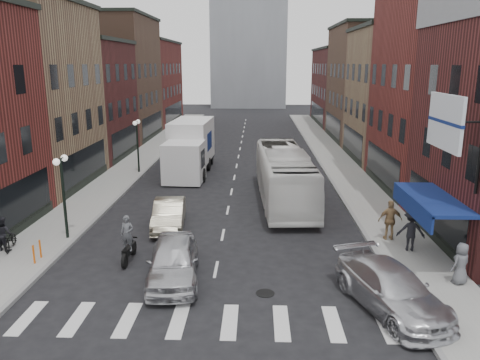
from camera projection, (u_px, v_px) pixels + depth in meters
name	position (u px, v px, depth m)	size (l,w,h in m)	color
ground	(214.00, 280.00, 18.34)	(160.00, 160.00, 0.00)	black
sidewalk_left	(138.00, 162.00, 39.94)	(3.00, 74.00, 0.15)	gray
sidewalk_right	(338.00, 163.00, 39.35)	(3.00, 74.00, 0.15)	gray
curb_left	(155.00, 163.00, 39.91)	(0.20, 74.00, 0.16)	gray
curb_right	(320.00, 164.00, 39.42)	(0.20, 74.00, 0.16)	gray
crosswalk_stripes	(206.00, 321.00, 15.43)	(12.00, 2.20, 0.01)	silver
bldg_left_mid_a	(6.00, 96.00, 30.93)	(10.30, 10.20, 12.30)	#836248
bldg_left_mid_b	(67.00, 100.00, 40.87)	(10.30, 10.20, 10.30)	#481A1A
bldg_left_far_a	(105.00, 78.00, 51.17)	(10.30, 12.20, 13.30)	brown
bldg_left_far_b	(138.00, 82.00, 64.98)	(10.30, 16.20, 11.30)	maroon
bldg_right_mid_a	(467.00, 81.00, 29.65)	(10.30, 10.20, 14.30)	maroon
bldg_right_mid_b	(414.00, 95.00, 39.71)	(10.30, 10.20, 11.30)	#836248
bldg_right_far_a	(381.00, 83.00, 50.25)	(10.30, 12.20, 12.30)	brown
bldg_right_far_b	(354.00, 86.00, 64.06)	(10.30, 16.20, 10.30)	#481A1A
awning_blue	(428.00, 200.00, 19.82)	(1.80, 5.00, 0.78)	navy
billboard_sign	(447.00, 124.00, 17.04)	(1.52, 3.00, 3.70)	black
streetlamp_near	(62.00, 182.00, 21.77)	(0.32, 1.22, 4.11)	black
streetlamp_far	(137.00, 136.00, 35.34)	(0.32, 1.22, 4.11)	black
bike_rack	(37.00, 252.00, 19.73)	(0.08, 0.68, 0.80)	#D8590C
box_truck	(190.00, 148.00, 35.73)	(3.05, 9.21, 3.96)	white
motorcycle_rider	(128.00, 240.00, 19.84)	(0.59, 2.04, 2.07)	black
transit_bus	(284.00, 175.00, 28.49)	(2.73, 11.66, 3.25)	white
sedan_left_near	(173.00, 260.00, 18.19)	(1.93, 4.80, 1.64)	silver
sedan_left_far	(169.00, 214.00, 24.08)	(1.52, 4.35, 1.43)	#AFA88E
curb_car	(391.00, 289.00, 16.03)	(2.12, 5.23, 1.52)	silver
parked_bicycle	(11.00, 240.00, 20.96)	(0.56, 1.62, 0.85)	black
ped_left_solo	(3.00, 233.00, 20.74)	(0.76, 0.44, 1.57)	black
ped_right_a	(411.00, 230.00, 20.71)	(1.20, 0.59, 1.86)	black
ped_right_b	(390.00, 220.00, 21.97)	(1.13, 0.56, 1.92)	#98764D
ped_right_c	(461.00, 263.00, 17.58)	(0.79, 0.52, 1.62)	#5B5E63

